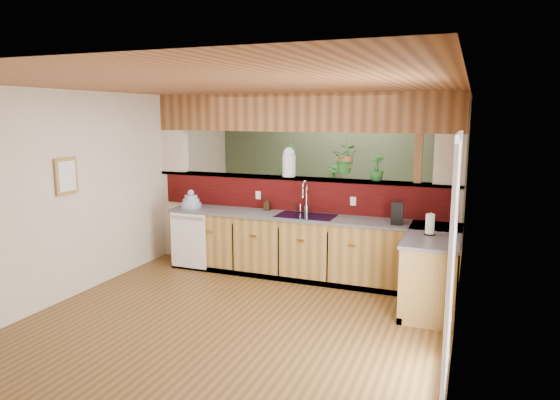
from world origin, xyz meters
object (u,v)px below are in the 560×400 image
at_px(faucet, 305,196).
at_px(glass_jar, 289,162).
at_px(paper_towel, 430,225).
at_px(soap_dispenser, 267,204).
at_px(coffee_maker, 397,214).
at_px(dish_stack, 191,202).
at_px(shelving_console, 311,211).

xyz_separation_m(faucet, glass_jar, (-0.33, 0.22, 0.45)).
bearing_deg(paper_towel, soap_dispenser, 163.53).
height_order(faucet, glass_jar, glass_jar).
bearing_deg(glass_jar, coffee_maker, -14.49).
bearing_deg(coffee_maker, faucet, 165.41).
distance_m(dish_stack, paper_towel, 3.58).
bearing_deg(coffee_maker, glass_jar, 159.79).
bearing_deg(paper_towel, dish_stack, 171.73).
xyz_separation_m(faucet, coffee_maker, (1.33, -0.21, -0.13)).
height_order(dish_stack, shelving_console, dish_stack).
distance_m(soap_dispenser, glass_jar, 0.70).
xyz_separation_m(soap_dispenser, coffee_maker, (1.92, -0.22, 0.03)).
relative_size(dish_stack, soap_dispenser, 1.60).
relative_size(paper_towel, glass_jar, 0.62).
bearing_deg(soap_dispenser, dish_stack, -171.13).
distance_m(coffee_maker, paper_towel, 0.66).
xyz_separation_m(faucet, shelving_console, (-0.59, 2.12, -0.66)).
relative_size(dish_stack, paper_towel, 1.16).
xyz_separation_m(faucet, paper_towel, (1.77, -0.69, -0.14)).
xyz_separation_m(faucet, soap_dispenser, (-0.59, 0.01, -0.16)).
bearing_deg(coffee_maker, shelving_console, 123.69).
bearing_deg(shelving_console, dish_stack, -112.48).
distance_m(faucet, paper_towel, 1.91).
height_order(soap_dispenser, paper_towel, paper_towel).
distance_m(dish_stack, glass_jar, 1.62).
height_order(soap_dispenser, coffee_maker, coffee_maker).
height_order(faucet, dish_stack, faucet).
relative_size(faucet, glass_jar, 1.12).
bearing_deg(paper_towel, shelving_console, 130.02).
height_order(paper_towel, shelving_console, paper_towel).
bearing_deg(soap_dispenser, paper_towel, -16.47).
bearing_deg(faucet, shelving_console, 105.46).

